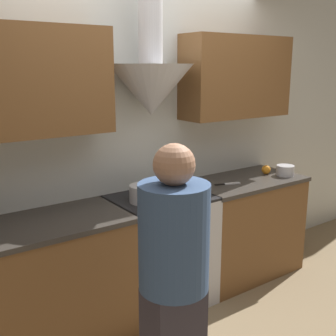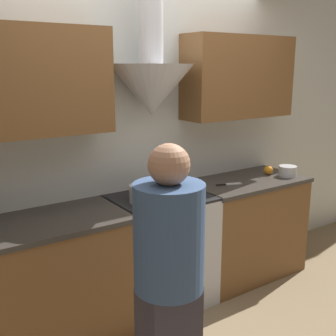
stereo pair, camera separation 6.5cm
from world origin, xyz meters
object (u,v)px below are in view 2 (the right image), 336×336
object	(u,v)px
stock_pot	(144,193)
saucepan	(288,171)
mixing_bowl	(179,189)
orange_fruit	(268,170)
stove_range	(161,250)
person_foreground_left	(169,282)

from	to	relation	value
stock_pot	saucepan	world-z (taller)	stock_pot
saucepan	stock_pot	bearing A→B (deg)	176.29
stock_pot	mixing_bowl	bearing A→B (deg)	5.05
mixing_bowl	orange_fruit	world-z (taller)	orange_fruit
stove_range	person_foreground_left	bearing A→B (deg)	-121.32
stove_range	saucepan	bearing A→B (deg)	-5.58
orange_fruit	saucepan	xyz separation A→B (m)	(0.11, -0.14, 0.01)
stove_range	orange_fruit	world-z (taller)	orange_fruit
orange_fruit	saucepan	size ratio (longest dim) A/B	0.52
person_foreground_left	orange_fruit	bearing A→B (deg)	29.73
mixing_bowl	stove_range	bearing A→B (deg)	179.25
mixing_bowl	orange_fruit	size ratio (longest dim) A/B	3.44
stove_range	orange_fruit	xyz separation A→B (m)	(1.21, 0.01, 0.49)
orange_fruit	mixing_bowl	bearing A→B (deg)	-179.37
stock_pot	saucepan	distance (m)	1.49
saucepan	person_foreground_left	distance (m)	2.16
orange_fruit	person_foreground_left	world-z (taller)	person_foreground_left
stock_pot	person_foreground_left	bearing A→B (deg)	-114.68
stock_pot	saucepan	bearing A→B (deg)	-3.71
stove_range	saucepan	world-z (taller)	saucepan
orange_fruit	stock_pot	bearing A→B (deg)	-178.28
saucepan	stove_range	bearing A→B (deg)	174.42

